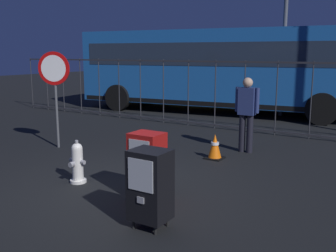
% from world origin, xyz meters
% --- Properties ---
extents(ground_plane, '(60.00, 60.00, 0.00)m').
position_xyz_m(ground_plane, '(0.00, 0.00, 0.00)').
color(ground_plane, black).
extents(fire_hydrant, '(0.33, 0.32, 0.75)m').
position_xyz_m(fire_hydrant, '(-0.75, -0.03, 0.35)').
color(fire_hydrant, silver).
rests_on(fire_hydrant, ground_plane).
extents(newspaper_box_primary, '(0.48, 0.42, 1.02)m').
position_xyz_m(newspaper_box_primary, '(1.31, -0.81, 0.57)').
color(newspaper_box_primary, black).
rests_on(newspaper_box_primary, ground_plane).
extents(newspaper_box_secondary, '(0.48, 0.42, 1.02)m').
position_xyz_m(newspaper_box_secondary, '(0.67, 0.02, 0.57)').
color(newspaper_box_secondary, black).
rests_on(newspaper_box_secondary, ground_plane).
extents(stop_sign, '(0.71, 0.31, 2.23)m').
position_xyz_m(stop_sign, '(-2.99, 1.54, 1.60)').
color(stop_sign, '#4C4F54').
rests_on(stop_sign, ground_plane).
extents(pedestrian, '(0.55, 0.22, 1.67)m').
position_xyz_m(pedestrian, '(0.91, 3.49, 0.95)').
color(pedestrian, black).
rests_on(pedestrian, ground_plane).
extents(traffic_cone, '(0.36, 0.36, 0.53)m').
position_xyz_m(traffic_cone, '(0.57, 2.62, 0.26)').
color(traffic_cone, black).
rests_on(traffic_cone, ground_plane).
extents(fence_barrier, '(18.03, 0.04, 2.00)m').
position_xyz_m(fence_barrier, '(-0.00, 5.68, 1.02)').
color(fence_barrier, '#2D2D33').
rests_on(fence_barrier, ground_plane).
extents(bus_near, '(10.73, 3.83, 3.00)m').
position_xyz_m(bus_near, '(-2.14, 8.68, 1.71)').
color(bus_near, '#19519E').
rests_on(bus_near, ground_plane).
extents(bus_far, '(10.60, 3.14, 3.00)m').
position_xyz_m(bus_far, '(-3.83, 12.63, 1.71)').
color(bus_far, gold).
rests_on(bus_far, ground_plane).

